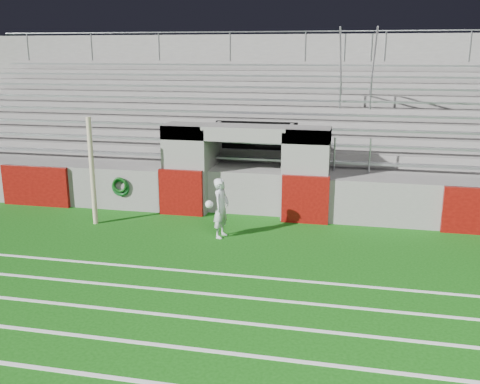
# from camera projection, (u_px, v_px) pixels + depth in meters

# --- Properties ---
(ground) EXTENTS (90.00, 90.00, 0.00)m
(ground) POSITION_uv_depth(u_px,v_px,m) (216.00, 256.00, 12.52)
(ground) COLOR #104E0D
(ground) RESTS_ON ground
(field_post) EXTENTS (0.13, 0.13, 2.96)m
(field_post) POSITION_uv_depth(u_px,v_px,m) (92.00, 171.00, 14.52)
(field_post) COLOR #C6B293
(field_post) RESTS_ON ground
(field_markings) EXTENTS (28.00, 8.09, 0.01)m
(field_markings) POSITION_uv_depth(u_px,v_px,m) (129.00, 380.00, 7.79)
(field_markings) COLOR white
(field_markings) RESTS_ON ground
(stadium_structure) EXTENTS (26.00, 8.48, 5.42)m
(stadium_structure) POSITION_uv_depth(u_px,v_px,m) (270.00, 140.00, 19.67)
(stadium_structure) COLOR slate
(stadium_structure) RESTS_ON ground
(goalkeeper_with_ball) EXTENTS (0.60, 0.62, 1.55)m
(goalkeeper_with_ball) POSITION_uv_depth(u_px,v_px,m) (221.00, 208.00, 13.62)
(goalkeeper_with_ball) COLOR silver
(goalkeeper_with_ball) RESTS_ON ground
(hose_coil) EXTENTS (0.56, 0.15, 0.60)m
(hose_coil) POSITION_uv_depth(u_px,v_px,m) (120.00, 186.00, 15.84)
(hose_coil) COLOR #0D4116
(hose_coil) RESTS_ON ground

